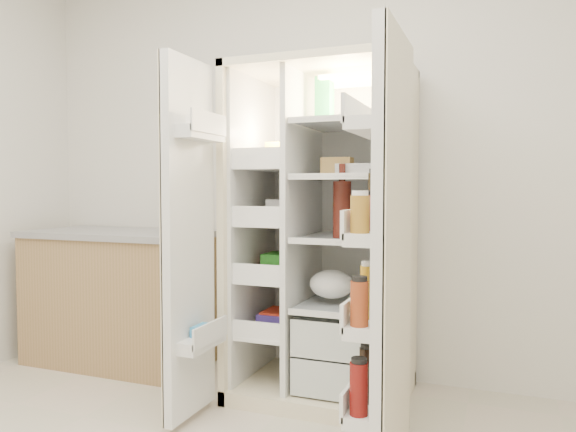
% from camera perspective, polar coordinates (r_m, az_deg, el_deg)
% --- Properties ---
extents(wall_back, '(4.00, 0.02, 2.70)m').
position_cam_1_polar(wall_back, '(3.39, 3.58, 6.43)').
color(wall_back, silver).
rests_on(wall_back, floor).
extents(refrigerator, '(0.92, 0.70, 1.80)m').
position_cam_1_polar(refrigerator, '(3.03, 4.23, -4.65)').
color(refrigerator, beige).
rests_on(refrigerator, floor).
extents(freezer_door, '(0.15, 0.40, 1.72)m').
position_cam_1_polar(freezer_door, '(2.68, -10.26, -2.49)').
color(freezer_door, silver).
rests_on(freezer_door, floor).
extents(fridge_door, '(0.17, 0.58, 1.72)m').
position_cam_1_polar(fridge_door, '(2.23, 10.42, -4.23)').
color(fridge_door, silver).
rests_on(fridge_door, floor).
extents(kitchen_counter, '(1.19, 0.63, 0.87)m').
position_cam_1_polar(kitchen_counter, '(3.77, -17.15, -8.03)').
color(kitchen_counter, '#96734B').
rests_on(kitchen_counter, floor).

